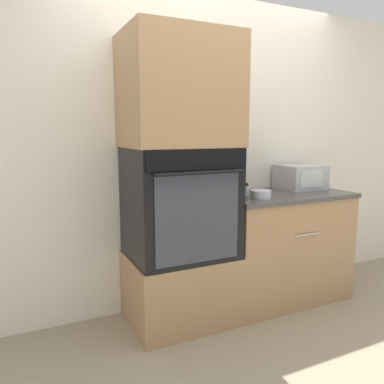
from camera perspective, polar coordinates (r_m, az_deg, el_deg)
The scene contains 11 objects.
ground_plane at distance 2.97m, azimuth 7.96°, elevation -19.62°, with size 12.00×12.00×0.00m, color gray.
wall_back at distance 3.15m, azimuth 2.11°, elevation 6.00°, with size 8.00×0.05×2.50m.
oven_cabinet_base at distance 2.92m, azimuth -1.78°, elevation -14.35°, with size 0.77×0.60×0.52m.
wall_oven at distance 2.72m, azimuth -1.82°, elevation -1.58°, with size 0.74×0.64×0.80m.
oven_cabinet_upper at distance 2.69m, azimuth -1.94°, elevation 15.10°, with size 0.77×0.60×0.77m.
counter_unit at distance 3.32m, azimuth 13.33°, elevation -7.96°, with size 1.13×0.63×0.92m.
microwave at distance 3.48m, azimuth 16.21°, elevation 2.23°, with size 0.38×0.33×0.21m.
knife_block at distance 3.06m, azimuth 5.71°, elevation 1.32°, with size 0.10×0.13×0.22m.
bowl at distance 2.93m, azimuth 10.44°, elevation -0.31°, with size 0.16×0.16×0.06m.
condiment_jar_near at distance 2.95m, azimuth 8.18°, elevation 0.28°, with size 0.05×0.05×0.11m.
condiment_jar_mid at distance 3.12m, azimuth 8.22°, elevation 0.38°, with size 0.04×0.04×0.06m.
Camera 1 is at (-1.46, -2.15, 1.42)m, focal length 35.00 mm.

